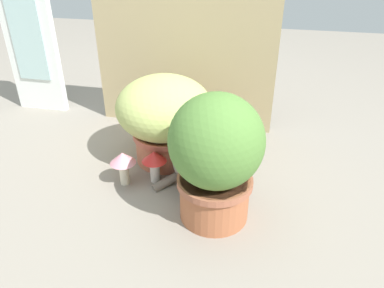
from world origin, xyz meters
name	(u,v)px	position (x,y,z in m)	size (l,w,h in m)	color
ground_plane	(160,181)	(0.00, 0.00, 0.00)	(6.00, 6.00, 0.00)	gray
cardboard_backdrop	(184,37)	(-0.03, 0.55, 0.46)	(0.90, 0.03, 0.92)	tan
window_panel_white	(30,38)	(-0.88, 0.56, 0.41)	(0.29, 0.05, 0.81)	white
grass_planter	(164,115)	(-0.03, 0.18, 0.22)	(0.41, 0.41, 0.39)	#C16B4D
leafy_planter	(216,156)	(0.25, -0.16, 0.25)	(0.32, 0.32, 0.47)	#AB613D
cat	(205,152)	(0.17, 0.07, 0.12)	(0.33, 0.31, 0.32)	gray
mushroom_ornament_pink	(123,161)	(-0.14, -0.04, 0.11)	(0.10, 0.10, 0.15)	#EFE1C3
mushroom_ornament_red	(154,160)	(-0.02, 0.00, 0.10)	(0.10, 0.10, 0.14)	silver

